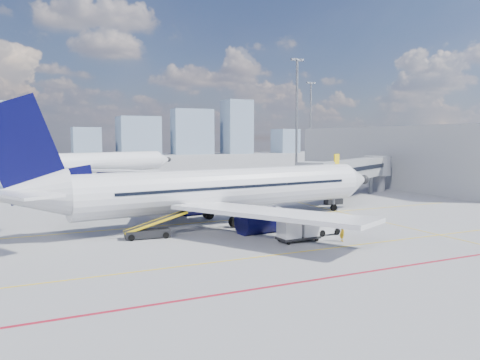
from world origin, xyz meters
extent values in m
plane|color=gray|center=(0.00, 0.00, 0.00)|extent=(420.00, 420.00, 0.00)
cube|color=#DAB40B|center=(0.00, 8.00, 0.01)|extent=(60.00, 0.18, 0.01)
cube|color=#DAB40B|center=(0.00, -6.00, 0.01)|extent=(80.00, 0.15, 0.01)
cube|color=#DAB40B|center=(14.00, 2.00, 0.01)|extent=(0.15, 28.00, 0.01)
cube|color=maroon|center=(0.00, -12.00, 0.01)|extent=(90.00, 0.25, 0.01)
cube|color=gray|center=(22.25, 16.15, 3.90)|extent=(20.84, 13.93, 2.60)
cube|color=black|center=(22.25, 16.15, 4.10)|extent=(20.52, 13.82, 0.55)
cube|color=gray|center=(12.70, 10.50, 3.90)|extent=(4.49, 4.56, 3.00)
cube|color=black|center=(17.00, 12.80, 0.35)|extent=(2.20, 1.00, 0.70)
cylinder|color=slate|center=(17.00, 12.80, 1.70)|extent=(0.56, 0.56, 2.70)
cylinder|color=slate|center=(29.00, 20.00, 1.95)|extent=(0.60, 0.60, 3.90)
cylinder|color=gray|center=(32.00, 22.00, 3.90)|extent=(4.00, 4.00, 3.00)
cylinder|color=gray|center=(32.00, 22.00, 1.95)|extent=(2.40, 2.40, 3.90)
cube|color=#DAB40B|center=(15.50, 10.30, 5.70)|extent=(1.26, 0.82, 1.20)
cube|color=gray|center=(40.00, 26.00, 5.00)|extent=(10.00, 42.00, 10.00)
cube|color=black|center=(35.20, 26.00, 5.00)|extent=(0.25, 40.00, 4.50)
cylinder|color=slate|center=(38.00, 55.00, 12.50)|extent=(0.56, 0.56, 25.00)
cube|color=slate|center=(38.00, 55.00, 25.20)|extent=(3.20, 0.40, 0.50)
cube|color=#B0B2B8|center=(36.80, 54.75, 25.20)|extent=(0.60, 0.15, 0.35)
cube|color=#B0B2B8|center=(38.00, 54.75, 25.20)|extent=(0.60, 0.15, 0.35)
cube|color=#B0B2B8|center=(39.20, 54.75, 25.20)|extent=(0.60, 0.15, 0.35)
cylinder|color=slate|center=(65.00, 90.00, 12.50)|extent=(0.56, 0.56, 25.00)
cube|color=slate|center=(65.00, 90.00, 25.20)|extent=(3.20, 0.40, 0.50)
cube|color=#B0B2B8|center=(63.80, 89.75, 25.20)|extent=(0.60, 0.15, 0.35)
cube|color=#B0B2B8|center=(65.00, 89.75, 25.20)|extent=(0.60, 0.15, 0.35)
cube|color=#B0B2B8|center=(66.20, 89.75, 25.20)|extent=(0.60, 0.15, 0.35)
cube|color=slate|center=(-20.39, 190.00, 11.82)|extent=(14.06, 14.30, 23.64)
cube|color=slate|center=(9.85, 190.00, 6.49)|extent=(12.27, 10.89, 12.98)
cube|color=slate|center=(33.79, 190.00, 9.18)|extent=(18.90, 15.22, 18.35)
cube|color=slate|center=(61.10, 190.00, 11.30)|extent=(20.19, 9.11, 22.60)
cube|color=slate|center=(85.68, 190.00, 13.89)|extent=(13.41, 13.49, 27.78)
cube|color=slate|center=(115.32, 190.00, 6.49)|extent=(11.13, 13.47, 12.99)
cylinder|color=silver|center=(0.51, 7.03, 3.30)|extent=(30.12, 7.17, 3.88)
cone|color=silver|center=(17.14, 8.88, 3.30)|extent=(3.99, 4.26, 3.88)
sphere|color=black|center=(18.52, 9.04, 3.30)|extent=(1.21, 1.21, 1.10)
cone|color=silver|center=(-17.50, 5.02, 3.85)|extent=(6.76, 4.57, 3.88)
cube|color=black|center=(15.85, 8.74, 3.85)|extent=(1.65, 1.65, 0.45)
cube|color=silver|center=(-1.97, 15.77, 2.23)|extent=(9.93, 17.23, 0.57)
cube|color=silver|center=(0.02, -2.04, 2.23)|extent=(12.78, 16.80, 0.57)
cylinder|color=#060632|center=(-0.62, 12.72, 0.99)|extent=(3.82, 2.67, 2.29)
cylinder|color=#060632|center=(0.66, 1.24, 0.99)|extent=(3.82, 2.67, 2.29)
cylinder|color=#B0B2B8|center=(1.26, 12.93, 0.99)|extent=(0.61, 2.37, 2.35)
cylinder|color=#B0B2B8|center=(2.54, 1.44, 0.99)|extent=(0.61, 2.37, 2.35)
cube|color=#060632|center=(-17.50, 5.02, 7.28)|extent=(6.82, 1.07, 8.49)
cube|color=#060632|center=(-15.13, 5.29, 4.89)|extent=(5.62, 0.92, 2.14)
cube|color=silver|center=(-18.25, 8.15, 4.20)|extent=(4.38, 6.18, 0.22)
cube|color=silver|center=(-17.55, 1.81, 4.20)|extent=(5.28, 6.33, 0.22)
cylinder|color=slate|center=(13.87, 8.52, 0.90)|extent=(0.31, 0.31, 1.80)
cylinder|color=black|center=(13.87, 8.52, 0.38)|extent=(0.79, 0.36, 0.76)
cylinder|color=slate|center=(-0.77, 9.49, 0.80)|extent=(0.35, 0.35, 1.60)
cylinder|color=black|center=(-0.77, 9.49, 0.50)|extent=(1.07, 0.76, 1.00)
cylinder|color=slate|center=(-0.19, 4.35, 0.80)|extent=(0.35, 0.35, 1.60)
cylinder|color=black|center=(-0.19, 4.35, 0.50)|extent=(1.07, 0.76, 1.00)
cube|color=black|center=(0.79, 9.00, 3.60)|extent=(24.36, 2.81, 0.26)
cube|color=black|center=(1.22, 5.18, 3.60)|extent=(24.36, 2.81, 0.26)
cylinder|color=silver|center=(-4.62, 61.63, 3.30)|extent=(29.85, 14.94, 3.97)
cone|color=silver|center=(11.28, 67.94, 3.30)|extent=(4.87, 5.04, 3.97)
sphere|color=black|center=(12.60, 68.46, 3.30)|extent=(1.45, 1.45, 1.12)
cube|color=black|center=(10.05, 67.45, 3.86)|extent=(1.98, 1.98, 0.46)
cube|color=silver|center=(-9.41, 69.59, 2.21)|extent=(5.99, 17.00, 0.59)
cube|color=silver|center=(-2.66, 52.56, 2.21)|extent=(15.71, 15.54, 0.59)
cylinder|color=#060632|center=(-7.27, 66.93, 0.94)|extent=(4.27, 3.53, 2.34)
cylinder|color=#060632|center=(-2.91, 55.96, 0.94)|extent=(4.27, 3.53, 2.34)
cylinder|color=#B0B2B8|center=(-5.47, 67.65, 0.94)|extent=(1.22, 2.36, 2.40)
cylinder|color=#B0B2B8|center=(-1.12, 56.67, 0.94)|extent=(1.22, 2.36, 2.40)
cube|color=navy|center=(-19.57, 55.71, 4.93)|extent=(5.45, 2.40, 2.19)
cylinder|color=black|center=(-6.54, 63.72, 0.50)|extent=(1.17, 0.97, 1.00)
cylinder|color=black|center=(-4.59, 58.80, 0.50)|extent=(1.17, 0.97, 1.00)
cylinder|color=black|center=(8.16, 66.70, 0.38)|extent=(0.81, 0.54, 0.76)
cube|color=silver|center=(5.39, -1.74, 0.56)|extent=(2.33, 1.41, 0.81)
cube|color=silver|center=(4.99, -1.78, 1.16)|extent=(1.11, 1.25, 0.61)
cube|color=black|center=(4.99, -1.78, 1.36)|extent=(1.01, 1.19, 0.35)
cylinder|color=black|center=(4.64, -2.37, 0.28)|extent=(0.58, 0.27, 0.57)
cylinder|color=black|center=(4.54, -1.27, 0.28)|extent=(0.58, 0.27, 0.57)
cylinder|color=black|center=(6.25, -2.22, 0.28)|extent=(0.58, 0.27, 0.57)
cylinder|color=black|center=(6.15, -1.11, 0.28)|extent=(0.58, 0.27, 0.57)
cube|color=black|center=(1.94, -3.00, 0.30)|extent=(3.43, 1.62, 0.17)
cube|color=silver|center=(1.09, -3.03, 1.13)|extent=(1.50, 1.46, 1.46)
cube|color=silver|center=(2.79, -2.97, 1.13)|extent=(1.50, 1.46, 1.46)
cylinder|color=black|center=(0.65, -3.70, 0.15)|extent=(0.30, 0.14, 0.30)
cylinder|color=black|center=(0.60, -2.39, 0.15)|extent=(0.30, 0.14, 0.30)
cylinder|color=black|center=(3.28, -3.62, 0.15)|extent=(0.30, 0.14, 0.30)
cylinder|color=black|center=(3.23, -2.30, 0.15)|extent=(0.30, 0.14, 0.30)
cube|color=black|center=(-8.51, 3.24, 0.39)|extent=(3.70, 1.58, 0.60)
cube|color=black|center=(-7.82, 3.18, 1.29)|extent=(5.20, 1.27, 1.58)
cube|color=#DAB40B|center=(-7.78, 3.65, 1.29)|extent=(5.16, 0.49, 1.65)
cube|color=#DAB40B|center=(-7.86, 2.71, 1.29)|extent=(5.16, 0.49, 1.65)
cylinder|color=black|center=(-9.93, 2.75, 0.26)|extent=(0.53, 0.25, 0.52)
cylinder|color=black|center=(-9.83, 3.95, 0.26)|extent=(0.53, 0.25, 0.52)
cylinder|color=black|center=(-7.19, 2.53, 0.26)|extent=(0.53, 0.25, 0.52)
cylinder|color=black|center=(-7.09, 3.72, 0.26)|extent=(0.53, 0.25, 0.52)
imported|color=gold|center=(5.12, -4.41, 0.75)|extent=(0.48, 0.62, 1.50)
camera|label=1|loc=(-17.63, -33.86, 8.12)|focal=35.00mm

